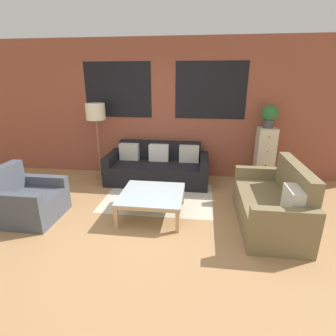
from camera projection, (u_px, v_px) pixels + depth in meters
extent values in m
plane|color=#AD7F51|center=(139.00, 233.00, 3.64)|extent=(16.00, 16.00, 0.00)
cube|color=brown|center=(164.00, 110.00, 5.47)|extent=(8.40, 0.08, 2.80)
cube|color=black|center=(118.00, 90.00, 5.41)|extent=(1.40, 0.01, 1.10)
cube|color=black|center=(211.00, 91.00, 5.18)|extent=(1.40, 0.01, 1.10)
cube|color=beige|center=(159.00, 197.00, 4.72)|extent=(1.92, 1.41, 0.00)
cube|color=black|center=(157.00, 174.00, 5.29)|extent=(1.71, 0.72, 0.40)
cube|color=black|center=(160.00, 159.00, 5.64)|extent=(1.71, 0.16, 0.78)
cube|color=black|center=(113.00, 167.00, 5.44)|extent=(0.16, 0.88, 0.58)
cube|color=black|center=(204.00, 171.00, 5.22)|extent=(0.16, 0.88, 0.58)
cube|color=beige|center=(129.00, 152.00, 5.50)|extent=(0.40, 0.16, 0.34)
cube|color=white|center=(159.00, 153.00, 5.43)|extent=(0.40, 0.16, 0.34)
cube|color=beige|center=(189.00, 154.00, 5.35)|extent=(0.40, 0.16, 0.34)
cube|color=olive|center=(262.00, 210.00, 3.83)|extent=(0.64, 1.35, 0.42)
cube|color=olive|center=(293.00, 196.00, 3.70)|extent=(0.16, 1.35, 0.92)
cube|color=olive|center=(258.00, 184.00, 4.49)|extent=(0.80, 0.14, 0.62)
cube|color=olive|center=(283.00, 233.00, 3.09)|extent=(0.80, 0.14, 0.62)
cube|color=beige|center=(293.00, 201.00, 3.25)|extent=(0.16, 0.40, 0.34)
cube|color=#474C56|center=(37.00, 206.00, 3.96)|extent=(0.64, 0.56, 0.40)
cube|color=#474C56|center=(10.00, 192.00, 3.94)|extent=(0.16, 0.56, 0.84)
cube|color=#474C56|center=(16.00, 212.00, 3.62)|extent=(0.80, 0.14, 0.56)
cube|color=#474C56|center=(45.00, 192.00, 4.27)|extent=(0.80, 0.14, 0.56)
cube|color=silver|center=(152.00, 193.00, 4.01)|extent=(0.95, 0.95, 0.01)
cube|color=tan|center=(146.00, 209.00, 3.60)|extent=(0.95, 0.05, 0.05)
cube|color=tan|center=(157.00, 184.00, 4.45)|extent=(0.95, 0.05, 0.05)
cube|color=tan|center=(123.00, 194.00, 4.08)|extent=(0.05, 0.95, 0.05)
cube|color=tan|center=(181.00, 197.00, 3.97)|extent=(0.05, 0.95, 0.05)
cube|color=tan|center=(116.00, 216.00, 3.72)|extent=(0.06, 0.05, 0.36)
cube|color=tan|center=(178.00, 220.00, 3.61)|extent=(0.05, 0.05, 0.36)
cube|color=tan|center=(132.00, 191.00, 4.54)|extent=(0.06, 0.06, 0.36)
cube|color=tan|center=(182.00, 194.00, 4.43)|extent=(0.05, 0.06, 0.36)
cylinder|color=olive|center=(101.00, 177.00, 5.67)|extent=(0.28, 0.28, 0.02)
cylinder|color=olive|center=(99.00, 149.00, 5.47)|extent=(0.03, 0.03, 1.22)
cylinder|color=beige|center=(95.00, 112.00, 5.21)|extent=(0.38, 0.38, 0.32)
cube|color=beige|center=(264.00, 156.00, 5.24)|extent=(0.35, 0.37, 1.13)
sphere|color=#38332D|center=(269.00, 137.00, 4.93)|extent=(0.02, 0.02, 0.02)
sphere|color=#38332D|center=(267.00, 151.00, 5.02)|extent=(0.02, 0.02, 0.02)
sphere|color=#38332D|center=(266.00, 165.00, 5.11)|extent=(0.02, 0.02, 0.02)
sphere|color=#38332D|center=(264.00, 179.00, 5.20)|extent=(0.02, 0.02, 0.02)
cylinder|color=#47474C|center=(268.00, 124.00, 5.03)|extent=(0.19, 0.19, 0.15)
sphere|color=#2D6B33|center=(270.00, 113.00, 4.97)|extent=(0.31, 0.31, 0.31)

